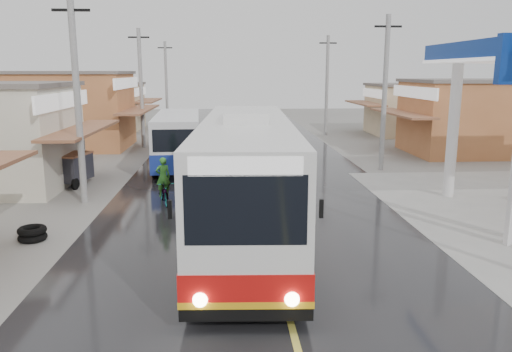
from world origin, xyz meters
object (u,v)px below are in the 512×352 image
object	(u,v)px
cyclist	(164,189)
second_bus	(178,139)
tyre_stack	(32,234)
coach_bus	(247,176)
tricycle_near	(72,167)

from	to	relation	value
cyclist	second_bus	bearing A→B (deg)	75.09
second_bus	cyclist	bearing A→B (deg)	-91.88
cyclist	tyre_stack	size ratio (longest dim) A/B	2.19
second_bus	tyre_stack	xyz separation A→B (m)	(-3.43, -12.18, -1.32)
second_bus	coach_bus	bearing A→B (deg)	-77.77
cyclist	tyre_stack	distance (m)	5.49
coach_bus	tricycle_near	size ratio (longest dim) A/B	5.91
tricycle_near	second_bus	bearing A→B (deg)	58.87
coach_bus	cyclist	distance (m)	5.17
tyre_stack	tricycle_near	bearing A→B (deg)	97.35
coach_bus	tricycle_near	world-z (taller)	coach_bus
second_bus	tricycle_near	world-z (taller)	second_bus
second_bus	tricycle_near	xyz separation A→B (m)	(-4.43, -4.44, -0.69)
coach_bus	tyre_stack	xyz separation A→B (m)	(-6.69, -0.21, -1.71)
coach_bus	second_bus	distance (m)	12.41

